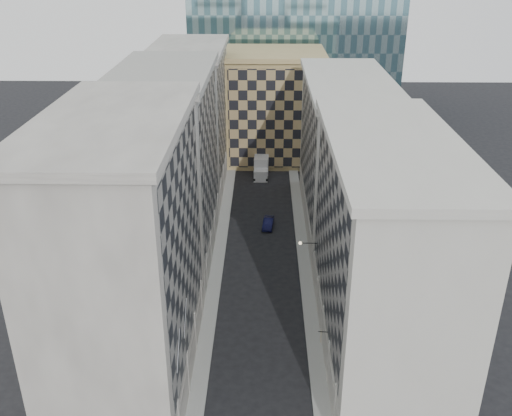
# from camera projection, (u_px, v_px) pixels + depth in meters

# --- Properties ---
(sidewalk_west) EXTENTS (1.50, 100.00, 0.15)m
(sidewalk_west) POSITION_uv_depth(u_px,v_px,m) (217.00, 263.00, 68.68)
(sidewalk_west) COLOR gray
(sidewalk_west) RESTS_ON ground
(sidewalk_east) EXTENTS (1.50, 100.00, 0.15)m
(sidewalk_east) POSITION_uv_depth(u_px,v_px,m) (305.00, 264.00, 68.53)
(sidewalk_east) COLOR gray
(sidewalk_east) RESTS_ON ground
(bldg_left_a) EXTENTS (10.80, 22.80, 23.70)m
(bldg_left_a) POSITION_uv_depth(u_px,v_px,m) (127.00, 257.00, 46.58)
(bldg_left_a) COLOR gray
(bldg_left_a) RESTS_ON ground
(bldg_left_b) EXTENTS (10.80, 22.80, 22.70)m
(bldg_left_b) POSITION_uv_depth(u_px,v_px,m) (169.00, 167.00, 66.73)
(bldg_left_b) COLOR #99968E
(bldg_left_b) RESTS_ON ground
(bldg_left_c) EXTENTS (10.80, 22.80, 21.70)m
(bldg_left_c) POSITION_uv_depth(u_px,v_px,m) (191.00, 119.00, 86.88)
(bldg_left_c) COLOR gray
(bldg_left_c) RESTS_ON ground
(bldg_right_a) EXTENTS (10.80, 26.80, 20.70)m
(bldg_right_a) POSITION_uv_depth(u_px,v_px,m) (383.00, 251.00, 50.53)
(bldg_right_a) COLOR #B8B4A8
(bldg_right_a) RESTS_ON ground
(bldg_right_b) EXTENTS (10.80, 28.80, 19.70)m
(bldg_right_b) POSITION_uv_depth(u_px,v_px,m) (344.00, 154.00, 75.20)
(bldg_right_b) COLOR #B8B4A8
(bldg_right_b) RESTS_ON ground
(tan_block) EXTENTS (16.80, 14.80, 18.80)m
(tan_block) POSITION_uv_depth(u_px,v_px,m) (274.00, 106.00, 98.98)
(tan_block) COLOR tan
(tan_block) RESTS_ON ground
(flagpoles_left) EXTENTS (0.10, 6.33, 2.33)m
(flagpoles_left) POSITION_uv_depth(u_px,v_px,m) (182.00, 334.00, 43.59)
(flagpoles_left) COLOR gray
(flagpoles_left) RESTS_ON ground
(bracket_lamp) EXTENTS (1.98, 0.36, 0.36)m
(bracket_lamp) POSITION_uv_depth(u_px,v_px,m) (302.00, 243.00, 60.52)
(bracket_lamp) COLOR black
(bracket_lamp) RESTS_ON ground
(box_truck) EXTENTS (2.48, 5.79, 3.14)m
(box_truck) POSITION_uv_depth(u_px,v_px,m) (261.00, 168.00, 94.30)
(box_truck) COLOR silver
(box_truck) RESTS_ON ground
(dark_car) EXTENTS (1.74, 3.92, 1.25)m
(dark_car) POSITION_uv_depth(u_px,v_px,m) (268.00, 223.00, 77.38)
(dark_car) COLOR #0E1036
(dark_car) RESTS_ON ground
(shop_sign) EXTENTS (0.91, 0.80, 0.88)m
(shop_sign) POSITION_uv_depth(u_px,v_px,m) (321.00, 336.00, 50.03)
(shop_sign) COLOR black
(shop_sign) RESTS_ON ground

